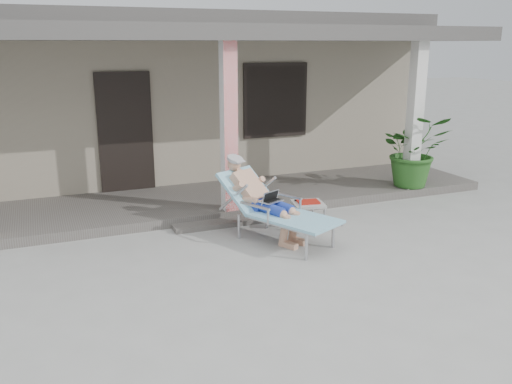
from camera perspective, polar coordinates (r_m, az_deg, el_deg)
name	(u,v)px	position (r m, az deg, el deg)	size (l,w,h in m)	color
ground	(287,267)	(6.88, 3.30, -7.93)	(60.00, 60.00, 0.00)	#9E9E99
house	(165,92)	(12.54, -9.60, 10.37)	(10.40, 5.40, 3.30)	#9F947E
porch_deck	(214,200)	(9.49, -4.47, -0.83)	(10.00, 2.00, 0.15)	#605B56
porch_overhang	(211,39)	(9.06, -4.73, 15.78)	(10.00, 2.30, 2.85)	silver
porch_step	(236,221)	(8.47, -2.07, -3.10)	(2.00, 0.30, 0.07)	#605B56
lounger	(269,188)	(7.64, 1.34, 0.46)	(1.42, 1.93, 1.22)	#B7B7BC
side_table	(308,205)	(8.26, 5.51, -1.37)	(0.54, 0.54, 0.41)	#A4A39F
potted_palm	(415,151)	(10.36, 16.35, 4.20)	(1.20, 1.04, 1.34)	#26591E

